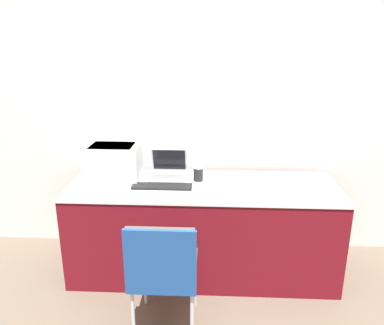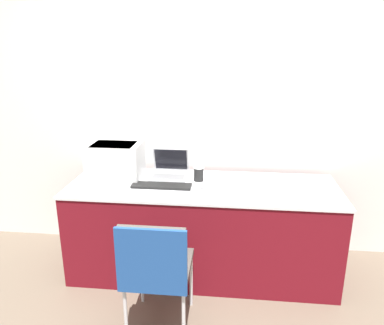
# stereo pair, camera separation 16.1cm
# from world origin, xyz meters

# --- Properties ---
(ground_plane) EXTENTS (14.00, 14.00, 0.00)m
(ground_plane) POSITION_xyz_m (0.00, 0.00, 0.00)
(ground_plane) COLOR #6B5B4C
(wall_back) EXTENTS (8.00, 0.05, 2.60)m
(wall_back) POSITION_xyz_m (0.00, 0.85, 1.30)
(wall_back) COLOR silver
(wall_back) RESTS_ON ground_plane
(table) EXTENTS (2.18, 0.74, 0.78)m
(table) POSITION_xyz_m (0.00, 0.36, 0.39)
(table) COLOR maroon
(table) RESTS_ON ground_plane
(printer) EXTENTS (0.44, 0.34, 0.30)m
(printer) POSITION_xyz_m (-0.75, 0.48, 0.95)
(printer) COLOR silver
(printer) RESTS_ON table
(laptop_left) EXTENTS (0.31, 0.30, 0.23)m
(laptop_left) POSITION_xyz_m (-0.30, 0.55, 0.84)
(laptop_left) COLOR #B7B7BC
(laptop_left) RESTS_ON table
(external_keyboard) EXTENTS (0.48, 0.13, 0.02)m
(external_keyboard) POSITION_xyz_m (-0.33, 0.29, 0.79)
(external_keyboard) COLOR black
(external_keyboard) RESTS_ON table
(coffee_cup) EXTENTS (0.08, 0.08, 0.12)m
(coffee_cup) POSITION_xyz_m (-0.04, 0.47, 0.84)
(coffee_cup) COLOR black
(coffee_cup) RESTS_ON table
(mouse) EXTENTS (0.06, 0.04, 0.04)m
(mouse) POSITION_xyz_m (0.00, 0.30, 0.80)
(mouse) COLOR silver
(mouse) RESTS_ON table
(chair) EXTENTS (0.43, 0.49, 0.87)m
(chair) POSITION_xyz_m (-0.23, -0.44, 0.55)
(chair) COLOR #4C4742
(chair) RESTS_ON ground_plane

